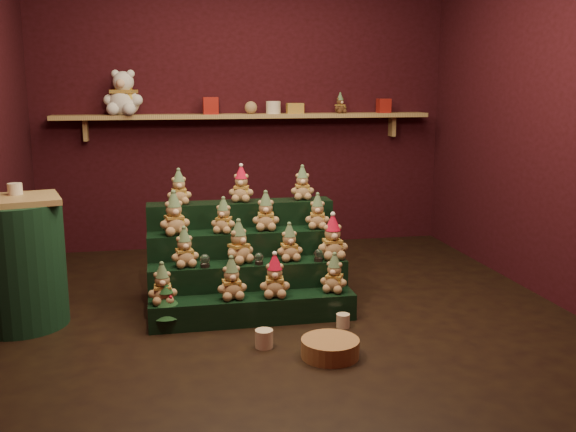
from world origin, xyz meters
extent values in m
plane|color=black|center=(0.00, 0.00, 0.00)|extent=(4.00, 4.00, 0.00)
cube|color=black|center=(0.00, 2.05, 1.40)|extent=(4.00, 0.10, 2.80)
cube|color=black|center=(0.00, -2.05, 1.40)|extent=(4.00, 0.10, 2.80)
cube|color=black|center=(2.05, 0.00, 1.40)|extent=(0.10, 4.00, 2.80)
cube|color=tan|center=(0.00, 1.87, 1.30)|extent=(3.60, 0.26, 0.04)
cube|color=tan|center=(-1.50, 1.94, 1.18)|extent=(0.04, 0.12, 0.20)
cube|color=tan|center=(1.50, 1.94, 1.18)|extent=(0.04, 0.12, 0.20)
cube|color=black|center=(-0.24, -0.19, 0.09)|extent=(1.40, 0.22, 0.18)
cube|color=black|center=(-0.24, 0.03, 0.18)|extent=(1.40, 0.22, 0.36)
cube|color=black|center=(-0.24, 0.25, 0.27)|extent=(1.40, 0.22, 0.54)
cube|color=black|center=(-0.24, 0.47, 0.36)|extent=(1.40, 0.22, 0.72)
cylinder|color=black|center=(-0.55, -0.03, 0.37)|extent=(0.06, 0.06, 0.03)
sphere|color=silver|center=(-0.55, -0.03, 0.42)|extent=(0.07, 0.07, 0.07)
cylinder|color=black|center=(-0.18, -0.03, 0.37)|extent=(0.06, 0.06, 0.02)
sphere|color=silver|center=(-0.18, -0.03, 0.41)|extent=(0.06, 0.06, 0.06)
cylinder|color=black|center=(0.25, -0.03, 0.37)|extent=(0.06, 0.06, 0.03)
sphere|color=silver|center=(0.25, -0.03, 0.42)|extent=(0.07, 0.07, 0.07)
cube|color=tan|center=(-1.78, 0.07, 0.85)|extent=(0.67, 0.60, 0.04)
cylinder|color=#10311F|center=(-1.78, 0.07, 0.42)|extent=(0.61, 0.61, 0.84)
cylinder|color=beige|center=(-1.78, 0.17, 0.91)|extent=(0.10, 0.10, 0.08)
cylinder|color=#422D17|center=(-0.83, -0.22, 0.03)|extent=(0.11, 0.11, 0.05)
cone|color=#123216|center=(-0.83, -0.22, 0.15)|extent=(0.22, 0.22, 0.11)
cone|color=#123216|center=(-0.83, -0.22, 0.23)|extent=(0.16, 0.16, 0.10)
cone|color=#123216|center=(-0.83, -0.22, 0.30)|extent=(0.11, 0.11, 0.08)
cone|color=gold|center=(-0.83, -0.22, 0.35)|extent=(0.03, 0.03, 0.03)
cylinder|color=beige|center=(-0.24, -0.63, 0.06)|extent=(0.11, 0.11, 0.11)
cylinder|color=beige|center=(0.33, -0.40, 0.05)|extent=(0.09, 0.09, 0.09)
cylinder|color=#9E683F|center=(0.12, -0.85, 0.05)|extent=(0.42, 0.42, 0.11)
cube|color=#A12018|center=(-0.35, 1.85, 1.40)|extent=(0.14, 0.14, 0.16)
cylinder|color=beige|center=(0.26, 1.85, 1.38)|extent=(0.14, 0.14, 0.12)
cube|color=#A12018|center=(1.37, 1.85, 1.39)|extent=(0.12, 0.12, 0.14)
sphere|color=tan|center=(0.04, 1.85, 1.38)|extent=(0.12, 0.12, 0.12)
cube|color=orange|center=(0.47, 1.85, 1.37)|extent=(0.16, 0.10, 0.10)
camera|label=1|loc=(-0.82, -4.31, 1.58)|focal=40.00mm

